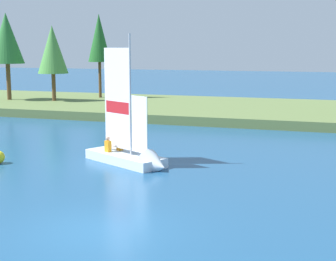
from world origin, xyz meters
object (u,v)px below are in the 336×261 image
at_px(shoreline_tree_left, 6,39).
at_px(shoreline_tree_centre, 99,38).
at_px(shoreline_tree_midleft, 52,50).
at_px(sailboat, 136,156).

bearing_deg(shoreline_tree_left, shoreline_tree_centre, 31.87).
relative_size(shoreline_tree_midleft, shoreline_tree_centre, 0.85).
relative_size(shoreline_tree_left, shoreline_tree_centre, 1.00).
bearing_deg(shoreline_tree_midleft, shoreline_tree_centre, 56.22).
bearing_deg(sailboat, shoreline_tree_centre, 147.17).
bearing_deg(shoreline_tree_midleft, sailboat, -50.77).
bearing_deg(shoreline_tree_left, sailboat, -42.92).
bearing_deg(sailboat, shoreline_tree_left, 165.11).
xyz_separation_m(shoreline_tree_left, shoreline_tree_midleft, (4.20, 0.40, -0.95)).
distance_m(shoreline_tree_midleft, shoreline_tree_centre, 4.66).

